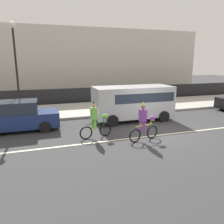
{
  "coord_description": "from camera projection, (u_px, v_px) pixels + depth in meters",
  "views": [
    {
      "loc": [
        -5.81,
        -9.92,
        3.73
      ],
      "look_at": [
        -2.19,
        1.2,
        1.0
      ],
      "focal_mm": 35.0,
      "sensor_mm": 36.0,
      "label": 1
    }
  ],
  "objects": [
    {
      "name": "parked_van_silver",
      "position": [
        134.0,
        101.0,
        13.92
      ],
      "size": [
        5.0,
        2.22,
        2.18
      ],
      "color": "silver",
      "rests_on": "ground"
    },
    {
      "name": "road_centre_line",
      "position": [
        162.0,
        135.0,
        11.32
      ],
      "size": [
        36.0,
        0.14,
        0.01
      ],
      "primitive_type": "cube",
      "color": "beige",
      "rests_on": "ground"
    },
    {
      "name": "sidewalk_curb",
      "position": [
        117.0,
        107.0,
        17.78
      ],
      "size": [
        60.0,
        5.0,
        0.15
      ],
      "primitive_type": "cube",
      "color": "#ADAAA3",
      "rests_on": "ground"
    },
    {
      "name": "parade_cyclist_lime",
      "position": [
        96.0,
        121.0,
        10.72
      ],
      "size": [
        1.7,
        0.53,
        1.92
      ],
      "color": "black",
      "rests_on": "ground"
    },
    {
      "name": "parked_car_navy",
      "position": [
        19.0,
        117.0,
        11.92
      ],
      "size": [
        4.1,
        1.92,
        1.64
      ],
      "color": "navy",
      "rests_on": "ground"
    },
    {
      "name": "building_backdrop",
      "position": [
        79.0,
        62.0,
        27.29
      ],
      "size": [
        28.0,
        8.0,
        7.28
      ],
      "primitive_type": "cube",
      "color": "beige",
      "rests_on": "ground"
    },
    {
      "name": "parade_cyclist_purple",
      "position": [
        144.0,
        124.0,
        10.35
      ],
      "size": [
        1.69,
        0.58,
        1.92
      ],
      "color": "black",
      "rests_on": "ground"
    },
    {
      "name": "fence_line",
      "position": [
        107.0,
        94.0,
        20.33
      ],
      "size": [
        40.0,
        0.08,
        1.4
      ],
      "primitive_type": "cube",
      "color": "black",
      "rests_on": "ground"
    },
    {
      "name": "ground_plane",
      "position": [
        157.0,
        132.0,
        11.78
      ],
      "size": [
        80.0,
        80.0,
        0.0
      ],
      "primitive_type": "plane",
      "color": "#38383A"
    },
    {
      "name": "street_lamp_post",
      "position": [
        15.0,
        57.0,
        13.3
      ],
      "size": [
        0.36,
        0.36,
        5.86
      ],
      "color": "black",
      "rests_on": "sidewalk_curb"
    }
  ]
}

